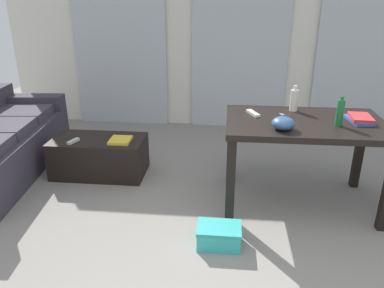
{
  "coord_description": "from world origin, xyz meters",
  "views": [
    {
      "loc": [
        -0.12,
        -1.5,
        1.71
      ],
      "look_at": [
        -0.45,
        1.71,
        0.42
      ],
      "focal_mm": 34.83,
      "sensor_mm": 36.0,
      "label": 1
    }
  ],
  "objects": [
    {
      "name": "curtains",
      "position": [
        0.0,
        3.5,
        1.04
      ],
      "size": [
        4.45,
        0.03,
        2.08
      ],
      "color": "#B2B7BC",
      "rests_on": "ground"
    },
    {
      "name": "shoebox",
      "position": [
        -0.16,
        0.78,
        0.08
      ],
      "size": [
        0.32,
        0.22,
        0.15
      ],
      "color": "#33B2AD",
      "rests_on": "ground"
    },
    {
      "name": "magazine",
      "position": [
        -1.16,
        1.79,
        0.4
      ],
      "size": [
        0.2,
        0.22,
        0.03
      ],
      "primitive_type": "cube",
      "rotation": [
        0.0,
        0.0,
        0.01
      ],
      "color": "gold",
      "rests_on": "coffee_table"
    },
    {
      "name": "book_stack",
      "position": [
        0.94,
        1.49,
        0.78
      ],
      "size": [
        0.19,
        0.28,
        0.05
      ],
      "color": "#33519E",
      "rests_on": "craft_table"
    },
    {
      "name": "ground_plane",
      "position": [
        0.0,
        1.39,
        0.0
      ],
      "size": [
        8.6,
        8.6,
        0.0
      ],
      "primitive_type": "plane",
      "color": "gray"
    },
    {
      "name": "tv_remote_on_table",
      "position": [
        0.09,
        1.59,
        0.77
      ],
      "size": [
        0.12,
        0.19,
        0.02
      ],
      "primitive_type": "cube",
      "rotation": [
        0.0,
        0.0,
        0.4
      ],
      "color": "#B7B7B2",
      "rests_on": "craft_table"
    },
    {
      "name": "bowl",
      "position": [
        0.3,
        1.23,
        0.81
      ],
      "size": [
        0.18,
        0.18,
        0.1
      ],
      "primitive_type": "ellipsoid",
      "color": "#2D4C7A",
      "rests_on": "craft_table"
    },
    {
      "name": "craft_table",
      "position": [
        0.51,
        1.46,
        0.66
      ],
      "size": [
        1.29,
        0.82,
        0.76
      ],
      "color": "black",
      "rests_on": "ground"
    },
    {
      "name": "tv_remote_primary",
      "position": [
        -1.61,
        1.72,
        0.39
      ],
      "size": [
        0.09,
        0.15,
        0.03
      ],
      "primitive_type": "cube",
      "rotation": [
        0.0,
        0.0,
        -0.35
      ],
      "color": "#B7B7B2",
      "rests_on": "coffee_table"
    },
    {
      "name": "scissors",
      "position": [
        0.32,
        1.64,
        0.76
      ],
      "size": [
        0.07,
        0.1,
        0.0
      ],
      "color": "#9EA0A5",
      "rests_on": "craft_table"
    },
    {
      "name": "bottle_near",
      "position": [
        0.45,
        1.74,
        0.86
      ],
      "size": [
        0.07,
        0.07,
        0.23
      ],
      "color": "beige",
      "rests_on": "craft_table"
    },
    {
      "name": "bottle_far",
      "position": [
        0.74,
        1.36,
        0.87
      ],
      "size": [
        0.06,
        0.06,
        0.24
      ],
      "color": "#195B2D",
      "rests_on": "craft_table"
    },
    {
      "name": "coffee_table",
      "position": [
        -1.4,
        1.84,
        0.19
      ],
      "size": [
        0.92,
        0.49,
        0.38
      ],
      "color": "black",
      "rests_on": "ground"
    },
    {
      "name": "wall_back",
      "position": [
        0.0,
        3.58,
        1.25
      ],
      "size": [
        6.26,
        0.1,
        2.51
      ],
      "primitive_type": "cube",
      "color": "silver",
      "rests_on": "ground"
    }
  ]
}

